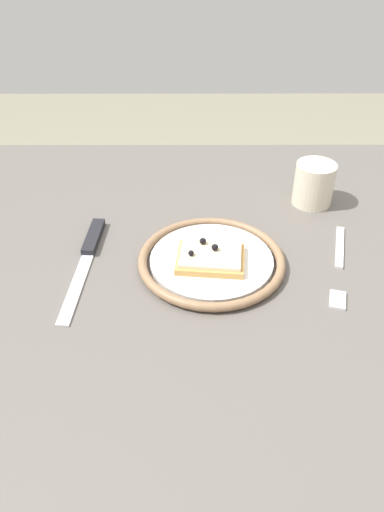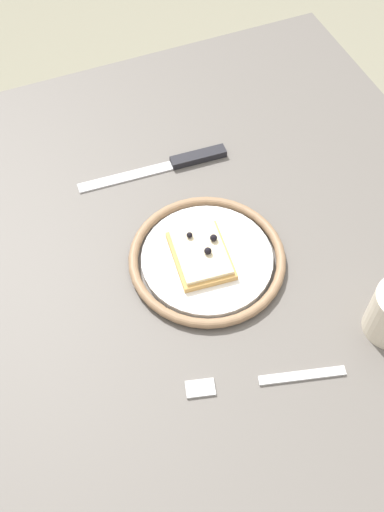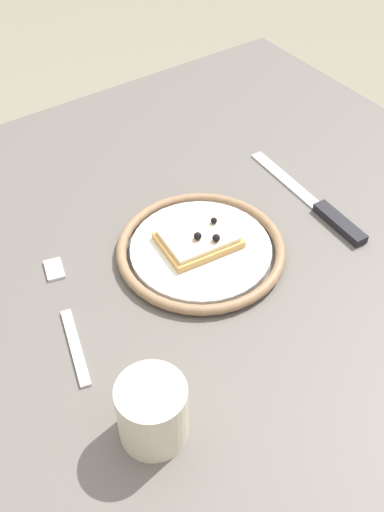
{
  "view_description": "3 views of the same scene",
  "coord_description": "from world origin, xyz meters",
  "px_view_note": "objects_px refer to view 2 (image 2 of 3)",
  "views": [
    {
      "loc": [
        0.08,
        0.58,
        1.23
      ],
      "look_at": [
        0.07,
        -0.0,
        0.79
      ],
      "focal_mm": 34.7,
      "sensor_mm": 36.0,
      "label": 1
    },
    {
      "loc": [
        -0.39,
        0.19,
        1.48
      ],
      "look_at": [
        0.06,
        0.01,
        0.78
      ],
      "focal_mm": 42.23,
      "sensor_mm": 36.0,
      "label": 2
    },
    {
      "loc": [
        -0.28,
        -0.45,
        1.32
      ],
      "look_at": [
        0.02,
        -0.03,
        0.8
      ],
      "focal_mm": 41.67,
      "sensor_mm": 36.0,
      "label": 3
    }
  ],
  "objects_px": {
    "plate": "(207,259)",
    "knife": "(179,162)",
    "fork": "(264,380)",
    "pizza_slice_near": "(202,254)",
    "dining_table": "(212,320)"
  },
  "relations": [
    {
      "from": "plate",
      "to": "pizza_slice_near",
      "type": "height_order",
      "value": "pizza_slice_near"
    },
    {
      "from": "dining_table",
      "to": "fork",
      "type": "relative_size",
      "value": 5.16
    },
    {
      "from": "dining_table",
      "to": "fork",
      "type": "height_order",
      "value": "fork"
    },
    {
      "from": "dining_table",
      "to": "fork",
      "type": "distance_m",
      "value": 0.17
    },
    {
      "from": "dining_table",
      "to": "knife",
      "type": "xyz_separation_m",
      "value": [
        0.23,
        -0.04,
        0.09
      ]
    },
    {
      "from": "pizza_slice_near",
      "to": "knife",
      "type": "distance_m",
      "value": 0.19
    },
    {
      "from": "plate",
      "to": "knife",
      "type": "relative_size",
      "value": 0.92
    },
    {
      "from": "dining_table",
      "to": "plate",
      "type": "distance_m",
      "value": 0.11
    },
    {
      "from": "plate",
      "to": "pizza_slice_near",
      "type": "distance_m",
      "value": 0.01
    },
    {
      "from": "pizza_slice_near",
      "to": "knife",
      "type": "relative_size",
      "value": 0.44
    },
    {
      "from": "plate",
      "to": "dining_table",
      "type": "bearing_deg",
      "value": 168.98
    },
    {
      "from": "fork",
      "to": "pizza_slice_near",
      "type": "bearing_deg",
      "value": 0.64
    },
    {
      "from": "dining_table",
      "to": "pizza_slice_near",
      "type": "height_order",
      "value": "pizza_slice_near"
    },
    {
      "from": "plate",
      "to": "knife",
      "type": "distance_m",
      "value": 0.19
    },
    {
      "from": "dining_table",
      "to": "plate",
      "type": "height_order",
      "value": "plate"
    }
  ]
}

